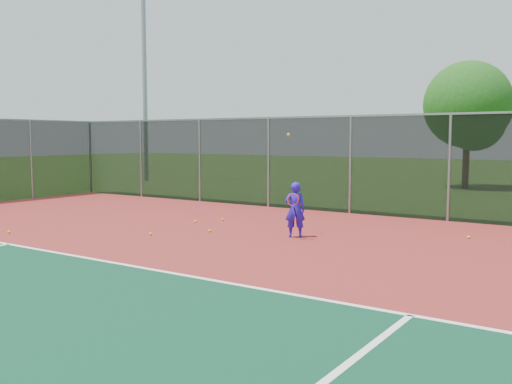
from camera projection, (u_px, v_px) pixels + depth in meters
ground at (136, 358)px, 6.13m from camera, size 120.00×120.00×0.00m
court_apron at (243, 310)px, 7.78m from camera, size 30.00×20.00×0.02m
fence_back at (449, 166)px, 15.89m from camera, size 30.00×0.06×3.03m
tennis_player at (295, 209)px, 13.36m from camera, size 0.59×0.67×2.45m
practice_ball_0 at (151, 234)px, 13.68m from camera, size 0.07×0.07×0.07m
practice_ball_2 at (223, 219)px, 16.11m from camera, size 0.07×0.07×0.07m
practice_ball_3 at (469, 237)px, 13.23m from camera, size 0.07×0.07×0.07m
practice_ball_4 at (9, 232)px, 13.96m from camera, size 0.07×0.07×0.07m
practice_ball_5 at (195, 221)px, 15.74m from camera, size 0.07×0.07×0.07m
practice_ball_6 at (210, 231)px, 14.15m from camera, size 0.07×0.07×0.07m
floodlight_nw at (144, 43)px, 30.30m from camera, size 0.90×0.40×13.20m
tree_back_left at (470, 109)px, 26.11m from camera, size 4.00×4.00×5.87m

